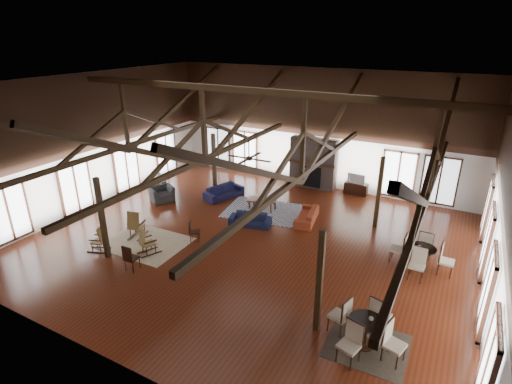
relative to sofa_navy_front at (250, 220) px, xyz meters
The scene contains 31 objects.
floor 1.37m from the sofa_navy_front, 59.87° to the right, with size 16.00×16.00×0.00m, color #572012.
ceiling 5.90m from the sofa_navy_front, 59.87° to the right, with size 16.00×14.00×0.02m, color black.
wall_back 6.49m from the sofa_navy_front, 83.41° to the left, with size 16.00×0.02×6.00m, color silver.
wall_front 8.64m from the sofa_navy_front, 85.28° to the right, with size 16.00×0.02×6.00m, color silver.
wall_left 7.91m from the sofa_navy_front, behind, with size 0.02×14.00×6.00m, color silver.
wall_right 9.17m from the sofa_navy_front, ahead, with size 0.02×14.00×6.00m, color silver.
roof_truss 4.01m from the sofa_navy_front, 59.87° to the right, with size 15.60×14.07×3.14m.
post_grid 1.85m from the sofa_navy_front, 59.87° to the right, with size 8.16×7.16×3.05m.
fireplace 5.64m from the sofa_navy_front, 83.02° to the left, with size 2.50×0.69×2.60m.
ceiling_fan 4.26m from the sofa_navy_front, 61.49° to the right, with size 1.60×1.60×0.75m.
sofa_navy_front is the anchor object (origin of this frame).
sofa_navy_left 3.33m from the sofa_navy_front, 141.90° to the left, with size 0.79×2.02×0.59m, color #141437.
sofa_orange 2.46m from the sofa_navy_front, 37.37° to the left, with size 0.74×1.89×0.55m, color maroon.
coffee_table 1.74m from the sofa_navy_front, 100.38° to the left, with size 1.46×1.05×0.51m.
vase 1.71m from the sofa_navy_front, 99.39° to the left, with size 0.20×0.20×0.20m, color #B2B2B2.
armchair 5.04m from the sofa_navy_front, behind, with size 0.95×1.08×0.70m, color #2B2B2E.
side_table_lamp 5.79m from the sofa_navy_front, behind, with size 0.49×0.49×1.26m.
rocking_chair_a 4.64m from the sofa_navy_front, 138.37° to the right, with size 0.68×0.98×1.14m.
rocking_chair_b 4.45m from the sofa_navy_front, 119.87° to the right, with size 0.72×0.90×1.03m.
rocking_chair_c 5.92m from the sofa_navy_front, 130.88° to the right, with size 0.86×0.65×0.99m.
side_chair_a 2.61m from the sofa_navy_front, 120.07° to the right, with size 0.51×0.51×0.89m.
side_chair_b 5.31m from the sofa_navy_front, 111.02° to the right, with size 0.43×0.43×0.97m.
cafe_table_near 7.58m from the sofa_navy_front, 37.92° to the right, with size 2.14×2.14×1.09m.
cafe_table_far 6.76m from the sofa_navy_front, ahead, with size 2.10×2.10×1.09m.
cup_near 7.64m from the sofa_navy_front, 37.13° to the right, with size 0.11×0.11×0.09m, color #B2B2B2.
cup_far 6.68m from the sofa_navy_front, ahead, with size 0.11×0.11×0.09m, color #B2B2B2.
tv_console 6.33m from the sofa_navy_front, 62.02° to the left, with size 1.14×0.43×0.57m, color black.
television 6.35m from the sofa_navy_front, 62.07° to the left, with size 0.88×0.12×0.51m, color #B2B2B2.
rug_tan 4.30m from the sofa_navy_front, 130.66° to the right, with size 3.06×2.40×0.01m, color #C8B38A.
rug_navy 1.58m from the sofa_navy_front, 96.79° to the left, with size 3.35×2.51×0.01m, color #1B214D.
rug_dark 7.66m from the sofa_navy_front, 37.45° to the right, with size 2.01×1.83×0.01m, color black.
Camera 1 is at (6.70, -12.02, 7.61)m, focal length 28.00 mm.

